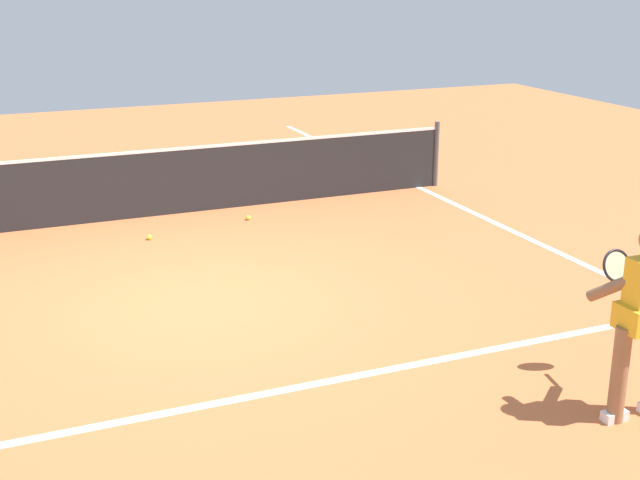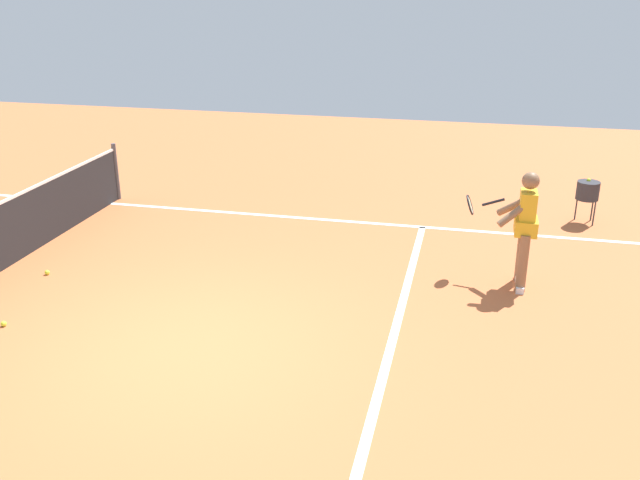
{
  "view_description": "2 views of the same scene",
  "coord_description": "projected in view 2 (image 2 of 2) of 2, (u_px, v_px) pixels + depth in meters",
  "views": [
    {
      "loc": [
        -2.07,
        -8.22,
        3.35
      ],
      "look_at": [
        0.86,
        -1.23,
        0.91
      ],
      "focal_mm": 48.2,
      "sensor_mm": 36.0,
      "label": 1
    },
    {
      "loc": [
        -6.32,
        -2.98,
        3.9
      ],
      "look_at": [
        1.06,
        -1.3,
        0.97
      ],
      "focal_mm": 39.35,
      "sensor_mm": 36.0,
      "label": 2
    }
  ],
  "objects": [
    {
      "name": "ground_plane",
      "position": [
        185.0,
        346.0,
        7.77
      ],
      "size": [
        26.26,
        26.26,
        0.0
      ],
      "primitive_type": "plane",
      "color": "#C66638"
    },
    {
      "name": "service_line_marking",
      "position": [
        385.0,
        369.0,
        7.31
      ],
      "size": [
        8.9,
        0.1,
        0.01
      ],
      "primitive_type": "cube",
      "color": "white",
      "rests_on": "ground"
    },
    {
      "name": "sideline_right_marking",
      "position": [
        289.0,
        217.0,
        11.82
      ],
      "size": [
        0.1,
        18.2,
        0.01
      ],
      "primitive_type": "cube",
      "color": "white",
      "rests_on": "ground"
    },
    {
      "name": "tennis_player",
      "position": [
        523.0,
        225.0,
        8.97
      ],
      "size": [
        0.78,
        0.92,
        1.55
      ],
      "color": "#8C6647",
      "rests_on": "ground"
    },
    {
      "name": "tennis_ball_near",
      "position": [
        4.0,
        324.0,
        8.19
      ],
      "size": [
        0.07,
        0.07,
        0.07
      ],
      "primitive_type": "sphere",
      "color": "#D1E533",
      "rests_on": "ground"
    },
    {
      "name": "tennis_ball_mid",
      "position": [
        47.0,
        272.0,
        9.58
      ],
      "size": [
        0.07,
        0.07,
        0.07
      ],
      "primitive_type": "sphere",
      "color": "#D1E533",
      "rests_on": "ground"
    },
    {
      "name": "ball_hopper",
      "position": [
        588.0,
        191.0,
        11.38
      ],
      "size": [
        0.36,
        0.36,
        0.74
      ],
      "color": "#333338",
      "rests_on": "ground"
    }
  ]
}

